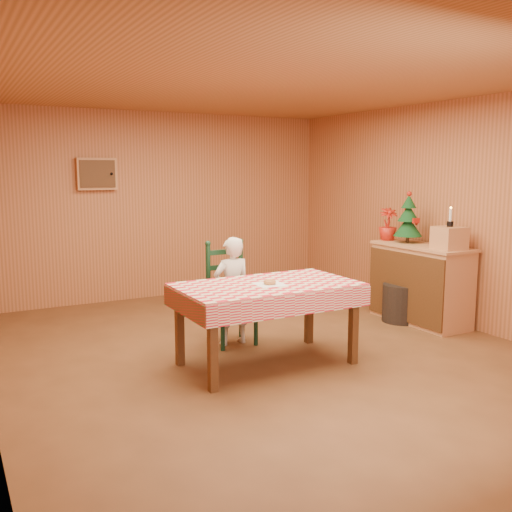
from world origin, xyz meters
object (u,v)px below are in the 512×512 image
Objects in this scene: storage_bin at (401,303)px; christmas_tree at (408,219)px; ladder_chair at (230,295)px; seated_child at (232,291)px; dining_table at (267,292)px; crate at (449,238)px; shelf_unit at (420,284)px.

christmas_tree is at bearing 35.30° from storage_bin.
seated_child reaches higher than ladder_chair.
ladder_chair reaches higher than dining_table.
dining_table is 2.38m from crate.
storage_bin is (-0.17, 0.53, -0.83)m from crate.
ladder_chair is 1.74× the size of christmas_tree.
crate is (0.01, -0.40, 0.59)m from shelf_unit.
christmas_tree is at bearing 178.62° from seated_child.
ladder_chair is 2.53m from crate.
dining_table is 5.52× the size of crate.
christmas_tree is at bearing -2.77° from ladder_chair.
shelf_unit is (2.34, -0.36, -0.04)m from ladder_chair.
dining_table is at bearing -164.00° from christmas_tree.
storage_bin is at bearing 142.75° from shelf_unit.
dining_table is 2.39m from shelf_unit.
shelf_unit is 0.79m from christmas_tree.
dining_table is 1.53× the size of ladder_chair.
ladder_chair is 0.96× the size of seated_child.
crate is at bearing 163.26° from seated_child.
dining_table is 1.34× the size of shelf_unit.
seated_child is at bearing 90.00° from dining_table.
shelf_unit is at bearing 91.23° from crate.
crate is 0.48× the size of christmas_tree.
dining_table is at bearing -179.42° from crate.
ladder_chair is at bearing 90.00° from dining_table.
shelf_unit is 2.00× the size of christmas_tree.
dining_table reaches higher than storage_bin.
shelf_unit is (2.34, -0.31, -0.10)m from seated_child.
shelf_unit is at bearing 10.26° from dining_table.
ladder_chair is (-0.00, 0.79, -0.18)m from dining_table.
seated_child is (0.00, -0.06, 0.06)m from ladder_chair.
crate reaches higher than ladder_chair.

